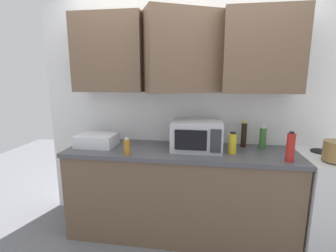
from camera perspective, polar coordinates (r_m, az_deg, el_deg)
name	(u,v)px	position (r m, az deg, el deg)	size (l,w,h in m)	color
wall_back_with_cabinets	(183,79)	(2.54, 3.51, 10.77)	(3.09, 0.60, 2.60)	white
counter_run	(180,192)	(2.59, 2.71, -15.00)	(2.22, 0.63, 0.90)	brown
microwave	(197,136)	(2.39, 6.69, -2.22)	(0.48, 0.37, 0.28)	#B7B7BC
dish_rack	(97,140)	(2.63, -16.11, -3.15)	(0.38, 0.30, 0.12)	silver
bottle_amber_vinegar	(127,147)	(2.28, -9.51, -4.71)	(0.06, 0.06, 0.16)	#AD701E
bottle_yellow_mustard	(233,143)	(2.35, 14.73, -3.88)	(0.07, 0.07, 0.20)	gold
bottle_green_oil	(263,138)	(2.59, 21.10, -2.51)	(0.06, 0.06, 0.24)	#386B2D
bottle_red_sauce	(290,147)	(2.29, 26.50, -4.44)	(0.07, 0.07, 0.26)	red
bottle_soy_dark	(244,135)	(2.58, 17.16, -1.95)	(0.05, 0.05, 0.27)	black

